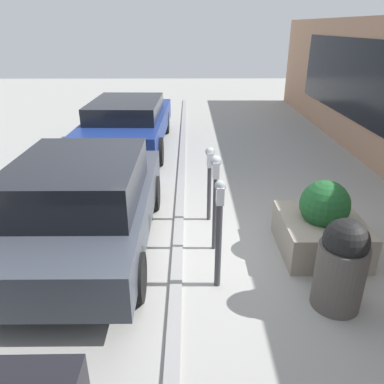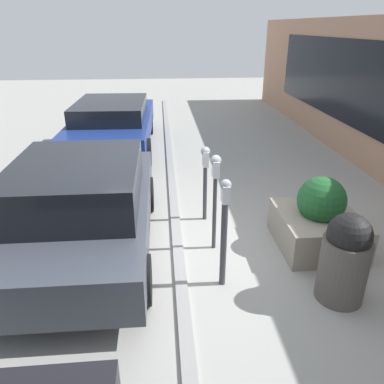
{
  "view_description": "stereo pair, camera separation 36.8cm",
  "coord_description": "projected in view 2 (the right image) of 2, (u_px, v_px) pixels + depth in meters",
  "views": [
    {
      "loc": [
        -4.88,
        -0.09,
        3.1
      ],
      "look_at": [
        0.0,
        -0.14,
        0.93
      ],
      "focal_mm": 35.0,
      "sensor_mm": 36.0,
      "label": 1
    },
    {
      "loc": [
        -4.86,
        0.27,
        3.1
      ],
      "look_at": [
        0.0,
        -0.14,
        0.93
      ],
      "focal_mm": 35.0,
      "sensor_mm": 36.0,
      "label": 2
    }
  ],
  "objects": [
    {
      "name": "planter_box",
      "position": [
        318.0,
        221.0,
        5.61
      ],
      "size": [
        1.28,
        1.16,
        1.12
      ],
      "color": "gray",
      "rests_on": "ground_plane"
    },
    {
      "name": "parking_meter_nearest",
      "position": [
        224.0,
        222.0,
        4.55
      ],
      "size": [
        0.16,
        0.14,
        1.48
      ],
      "color": "#38383D",
      "rests_on": "ground_plane"
    },
    {
      "name": "parking_meter_second",
      "position": [
        215.0,
        182.0,
        5.28
      ],
      "size": [
        0.18,
        0.15,
        1.48
      ],
      "color": "#38383D",
      "rests_on": "ground_plane"
    },
    {
      "name": "parked_car_middle",
      "position": [
        82.0,
        206.0,
        5.34
      ],
      "size": [
        4.05,
        1.97,
        1.45
      ],
      "rotation": [
        0.0,
        0.0,
        0.0
      ],
      "color": "#383D47",
      "rests_on": "ground_plane"
    },
    {
      "name": "ground_plane",
      "position": [
        183.0,
        248.0,
        5.71
      ],
      "size": [
        40.0,
        40.0,
        0.0
      ],
      "primitive_type": "plane",
      "color": "#999993"
    },
    {
      "name": "trash_bin",
      "position": [
        345.0,
        258.0,
        4.44
      ],
      "size": [
        0.57,
        0.57,
        1.15
      ],
      "color": "#514C47",
      "rests_on": "ground_plane"
    },
    {
      "name": "parked_car_rear",
      "position": [
        113.0,
        123.0,
        10.0
      ],
      "size": [
        4.83,
        2.09,
        1.32
      ],
      "rotation": [
        0.0,
        0.0,
        -0.03
      ],
      "color": "navy",
      "rests_on": "ground_plane"
    },
    {
      "name": "parking_meter_middle",
      "position": [
        205.0,
        170.0,
        6.19
      ],
      "size": [
        0.18,
        0.15,
        1.31
      ],
      "color": "#38383D",
      "rests_on": "ground_plane"
    },
    {
      "name": "curb_strip",
      "position": [
        178.0,
        247.0,
        5.69
      ],
      "size": [
        24.5,
        0.16,
        0.04
      ],
      "color": "gray",
      "rests_on": "ground_plane"
    }
  ]
}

